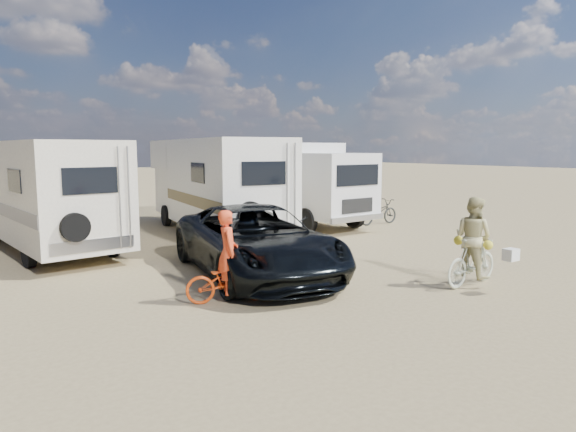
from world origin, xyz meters
TOP-DOWN VIEW (x-y plane):
  - ground at (0.00, 0.00)m, footprint 140.00×140.00m
  - rv_main at (-0.10, 6.94)m, footprint 3.32×8.52m
  - rv_left at (-5.38, 7.12)m, footprint 3.13×7.81m
  - box_truck at (3.45, 7.01)m, footprint 2.89×6.51m
  - dark_suv at (-1.92, 1.00)m, footprint 3.56×6.09m
  - bike_man at (-3.44, -0.55)m, footprint 1.70×1.07m
  - bike_woman at (1.44, -2.32)m, footprint 1.74×0.62m
  - rider_man at (-3.44, -0.55)m, footprint 0.55×0.67m
  - rider_woman at (1.44, -2.32)m, footprint 0.71×0.88m
  - bike_parked at (6.04, 5.31)m, footprint 1.84×0.66m
  - cooler at (-2.26, 1.93)m, footprint 0.56×0.42m
  - crate at (-0.38, 3.13)m, footprint 0.58×0.58m

SIDE VIEW (x-z plane):
  - ground at x=0.00m, z-range 0.00..0.00m
  - crate at x=-0.38m, z-range 0.00..0.37m
  - cooler at x=-2.26m, z-range 0.00..0.43m
  - bike_man at x=-3.44m, z-range 0.00..0.84m
  - bike_parked at x=6.04m, z-range 0.00..0.97m
  - bike_woman at x=1.44m, z-range 0.00..1.03m
  - rider_man at x=-3.44m, z-range 0.00..1.59m
  - dark_suv at x=-1.92m, z-range 0.00..1.59m
  - rider_woman at x=1.44m, z-range 0.00..1.71m
  - rv_left at x=-5.38m, z-range 0.00..3.10m
  - box_truck at x=3.45m, z-range 0.00..3.10m
  - rv_main at x=-0.10m, z-range 0.00..3.20m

